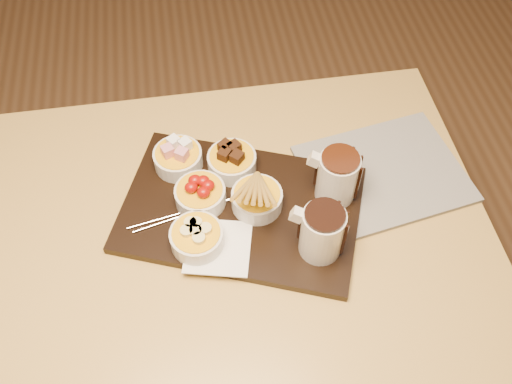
{
  "coord_description": "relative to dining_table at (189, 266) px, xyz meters",
  "views": [
    {
      "loc": [
        0.05,
        -0.58,
        1.69
      ],
      "look_at": [
        0.15,
        0.05,
        0.81
      ],
      "focal_mm": 40.0,
      "sensor_mm": 36.0,
      "label": 1
    }
  ],
  "objects": [
    {
      "name": "serving_board",
      "position": [
        0.12,
        0.05,
        0.11
      ],
      "size": [
        0.54,
        0.45,
        0.02
      ],
      "primitive_type": "cube",
      "rotation": [
        0.0,
        0.0,
        -0.37
      ],
      "color": "black",
      "rests_on": "dining_table"
    },
    {
      "name": "bowl_bananas",
      "position": [
        0.03,
        -0.02,
        0.14
      ],
      "size": [
        0.1,
        0.1,
        0.04
      ],
      "primitive_type": "cylinder",
      "color": "beige",
      "rests_on": "serving_board"
    },
    {
      "name": "ground",
      "position": [
        0.0,
        0.0,
        -0.65
      ],
      "size": [
        5.0,
        5.0,
        0.0
      ],
      "primitive_type": "plane",
      "color": "brown",
      "rests_on": "ground"
    },
    {
      "name": "napkin",
      "position": [
        0.06,
        -0.04,
        0.12
      ],
      "size": [
        0.14,
        0.14,
        0.0
      ],
      "primitive_type": "cube",
      "rotation": [
        0.0,
        0.0,
        -0.23
      ],
      "color": "white",
      "rests_on": "serving_board"
    },
    {
      "name": "bowl_biscotti",
      "position": [
        0.15,
        0.05,
        0.14
      ],
      "size": [
        0.1,
        0.1,
        0.04
      ],
      "primitive_type": "cylinder",
      "color": "beige",
      "rests_on": "serving_board"
    },
    {
      "name": "dining_table",
      "position": [
        0.0,
        0.0,
        0.0
      ],
      "size": [
        1.2,
        0.8,
        0.75
      ],
      "color": "#B89344",
      "rests_on": "ground"
    },
    {
      "name": "bowl_marshmallows",
      "position": [
        0.01,
        0.18,
        0.14
      ],
      "size": [
        0.1,
        0.1,
        0.04
      ],
      "primitive_type": "cylinder",
      "color": "beige",
      "rests_on": "serving_board"
    },
    {
      "name": "newspaper",
      "position": [
        0.42,
        0.1,
        0.1
      ],
      "size": [
        0.36,
        0.31,
        0.01
      ],
      "primitive_type": "cube",
      "rotation": [
        0.0,
        0.0,
        0.17
      ],
      "color": "beige",
      "rests_on": "dining_table"
    },
    {
      "name": "pitcher_milk_chocolate",
      "position": [
        0.31,
        0.05,
        0.17
      ],
      "size": [
        0.1,
        0.1,
        0.11
      ],
      "primitive_type": "cylinder",
      "rotation": [
        0.0,
        0.0,
        -0.37
      ],
      "color": "silver",
      "rests_on": "serving_board"
    },
    {
      "name": "pitcher_dark_chocolate",
      "position": [
        0.25,
        -0.07,
        0.17
      ],
      "size": [
        0.1,
        0.1,
        0.11
      ],
      "primitive_type": "cylinder",
      "rotation": [
        0.0,
        0.0,
        -0.37
      ],
      "color": "silver",
      "rests_on": "serving_board"
    },
    {
      "name": "bowl_strawberries",
      "position": [
        0.04,
        0.08,
        0.14
      ],
      "size": [
        0.1,
        0.1,
        0.04
      ],
      "primitive_type": "cylinder",
      "color": "beige",
      "rests_on": "serving_board"
    },
    {
      "name": "bowl_cake",
      "position": [
        0.11,
        0.15,
        0.14
      ],
      "size": [
        0.1,
        0.1,
        0.04
      ],
      "primitive_type": "cylinder",
      "color": "beige",
      "rests_on": "serving_board"
    },
    {
      "name": "fondue_skewers",
      "position": [
        0.02,
        0.06,
        0.12
      ],
      "size": [
        0.08,
        0.26,
        0.01
      ],
      "primitive_type": null,
      "rotation": [
        0.0,
        0.0,
        -1.39
      ],
      "color": "silver",
      "rests_on": "serving_board"
    }
  ]
}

